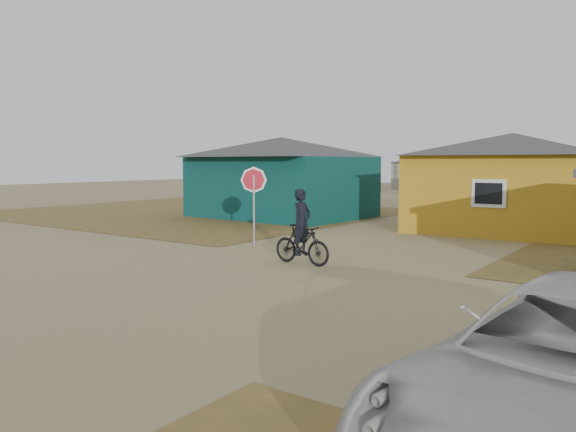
% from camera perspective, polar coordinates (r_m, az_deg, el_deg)
% --- Properties ---
extents(ground, '(120.00, 120.00, 0.00)m').
position_cam_1_polar(ground, '(12.73, -6.08, -7.02)').
color(ground, '#948155').
extents(grass_nw, '(20.00, 18.00, 0.00)m').
position_cam_1_polar(grass_nw, '(31.62, -9.30, 0.44)').
color(grass_nw, brown).
rests_on(grass_nw, ground).
extents(house_teal, '(8.93, 7.08, 4.00)m').
position_cam_1_polar(house_teal, '(28.29, -0.71, 4.08)').
color(house_teal, '#093433').
rests_on(house_teal, ground).
extents(house_yellow, '(7.72, 6.76, 3.90)m').
position_cam_1_polar(house_yellow, '(23.97, 21.76, 3.32)').
color(house_yellow, '#BD8A1D').
rests_on(house_yellow, ground).
extents(house_pale_west, '(7.04, 6.15, 3.60)m').
position_cam_1_polar(house_pale_west, '(45.56, 17.48, 4.12)').
color(house_pale_west, gray).
rests_on(house_pale_west, ground).
extents(house_pale_north, '(6.28, 5.81, 3.40)m').
position_cam_1_polar(house_pale_north, '(59.59, 13.80, 4.37)').
color(house_pale_north, gray).
rests_on(house_pale_north, ground).
extents(stop_sign, '(0.83, 0.24, 2.60)m').
position_cam_1_polar(stop_sign, '(18.33, -3.50, 2.83)').
color(stop_sign, gray).
rests_on(stop_sign, ground).
extents(cyclist, '(1.82, 0.67, 2.03)m').
position_cam_1_polar(cyclist, '(15.10, 1.41, -2.16)').
color(cyclist, black).
rests_on(cyclist, ground).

